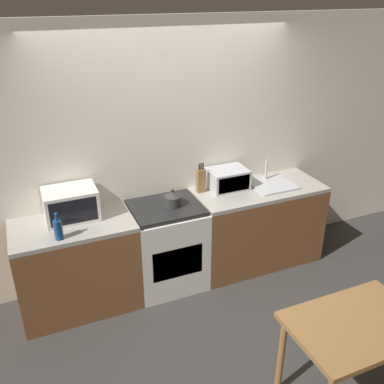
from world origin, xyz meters
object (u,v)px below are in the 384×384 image
Objects in this scene: kettle at (173,199)px; toaster_oven at (228,179)px; microwave at (71,204)px; bottle at (58,229)px; dining_table at (355,335)px; stove_range at (167,246)px.

kettle is 0.43× the size of toaster_oven.
bottle is (-0.16, -0.33, -0.05)m from microwave.
toaster_oven reaches higher than dining_table.
microwave is 0.37m from bottle.
bottle is at bearing 136.53° from dining_table.
microwave is 1.92× the size of bottle.
stove_range is at bearing -169.61° from toaster_oven.
bottle is (-1.09, -0.20, 0.02)m from kettle.
bottle reaches higher than kettle.
microwave is 2.56m from dining_table.
toaster_oven is 2.03m from dining_table.
bottle is at bearing -168.36° from stove_range.
dining_table is at bearing -51.35° from microwave.
toaster_oven reaches higher than kettle.
bottle is at bearing -115.88° from microwave.
dining_table is (0.65, -1.84, -0.33)m from kettle.
bottle is 0.61× the size of toaster_oven.
bottle is 1.80m from toaster_oven.
kettle is at bearing -8.01° from microwave.
microwave is at bearing 64.12° from bottle.
microwave is at bearing -179.32° from toaster_oven.
toaster_oven is at bearing 12.63° from kettle.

